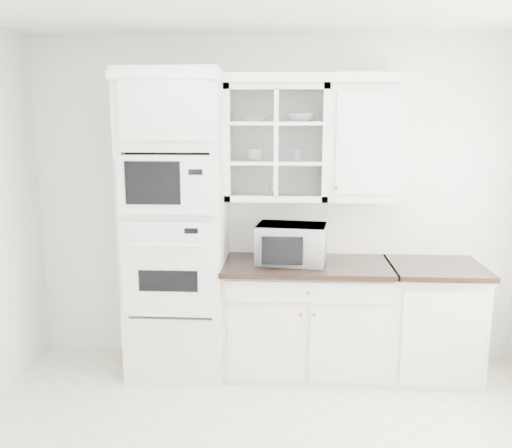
{
  "coord_description": "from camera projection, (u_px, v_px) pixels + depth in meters",
  "views": [
    {
      "loc": [
        0.13,
        -2.72,
        2.02
      ],
      "look_at": [
        -0.1,
        1.05,
        1.3
      ],
      "focal_mm": 38.0,
      "sensor_mm": 36.0,
      "label": 1
    }
  ],
  "objects": [
    {
      "name": "room_shell",
      "position": [
        267.0,
        163.0,
        3.14
      ],
      "size": [
        4.0,
        3.5,
        2.7
      ],
      "color": "white",
      "rests_on": "ground"
    },
    {
      "name": "oven_column",
      "position": [
        177.0,
        227.0,
        4.26
      ],
      "size": [
        0.76,
        0.68,
        2.4
      ],
      "color": "silver",
      "rests_on": "ground"
    },
    {
      "name": "base_cabinet_run",
      "position": [
        306.0,
        317.0,
        4.37
      ],
      "size": [
        1.32,
        0.67,
        0.92
      ],
      "color": "silver",
      "rests_on": "ground"
    },
    {
      "name": "extra_base_cabinet",
      "position": [
        432.0,
        320.0,
        4.31
      ],
      "size": [
        0.72,
        0.67,
        0.92
      ],
      "color": "silver",
      "rests_on": "ground"
    },
    {
      "name": "upper_cabinet_glass",
      "position": [
        277.0,
        143.0,
        4.25
      ],
      "size": [
        0.8,
        0.33,
        0.9
      ],
      "color": "silver",
      "rests_on": "room_shell"
    },
    {
      "name": "upper_cabinet_solid",
      "position": [
        363.0,
        143.0,
        4.21
      ],
      "size": [
        0.55,
        0.33,
        0.9
      ],
      "primitive_type": "cube",
      "color": "silver",
      "rests_on": "room_shell"
    },
    {
      "name": "crown_molding",
      "position": [
        263.0,
        79.0,
        4.14
      ],
      "size": [
        2.14,
        0.38,
        0.07
      ],
      "primitive_type": "cube",
      "color": "white",
      "rests_on": "room_shell"
    },
    {
      "name": "countertop_microwave",
      "position": [
        292.0,
        243.0,
        4.26
      ],
      "size": [
        0.58,
        0.5,
        0.31
      ],
      "primitive_type": "imported",
      "rotation": [
        0.0,
        0.0,
        3.01
      ],
      "color": "white",
      "rests_on": "base_cabinet_run"
    },
    {
      "name": "bowl_a",
      "position": [
        256.0,
        119.0,
        4.21
      ],
      "size": [
        0.22,
        0.22,
        0.05
      ],
      "primitive_type": "imported",
      "rotation": [
        0.0,
        0.0,
        -0.14
      ],
      "color": "white",
      "rests_on": "upper_cabinet_glass"
    },
    {
      "name": "bowl_b",
      "position": [
        301.0,
        118.0,
        4.21
      ],
      "size": [
        0.24,
        0.24,
        0.07
      ],
      "primitive_type": "imported",
      "rotation": [
        0.0,
        0.0,
        -0.13
      ],
      "color": "white",
      "rests_on": "upper_cabinet_glass"
    },
    {
      "name": "cup_a",
      "position": [
        255.0,
        155.0,
        4.27
      ],
      "size": [
        0.15,
        0.15,
        0.1
      ],
      "primitive_type": "imported",
      "rotation": [
        0.0,
        0.0,
        -0.27
      ],
      "color": "white",
      "rests_on": "upper_cabinet_glass"
    },
    {
      "name": "cup_b",
      "position": [
        297.0,
        155.0,
        4.27
      ],
      "size": [
        0.09,
        0.09,
        0.08
      ],
      "primitive_type": "imported",
      "rotation": [
        0.0,
        0.0,
        -0.01
      ],
      "color": "white",
      "rests_on": "upper_cabinet_glass"
    }
  ]
}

